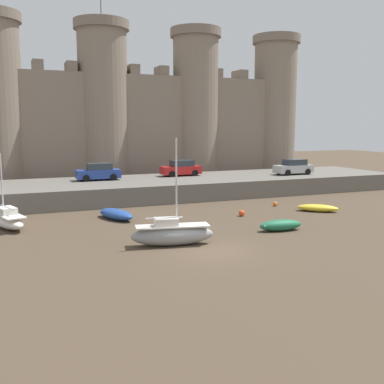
{
  "coord_description": "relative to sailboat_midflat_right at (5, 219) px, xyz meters",
  "views": [
    {
      "loc": [
        -10.05,
        -21.83,
        6.82
      ],
      "look_at": [
        0.9,
        5.24,
        2.5
      ],
      "focal_mm": 42.0,
      "sensor_mm": 36.0,
      "label": 1
    }
  ],
  "objects": [
    {
      "name": "mooring_buoy_near_channel",
      "position": [
        21.34,
        -0.01,
        -0.38
      ],
      "size": [
        0.38,
        0.38,
        0.38
      ],
      "primitive_type": "sphere",
      "color": "orange",
      "rests_on": "ground"
    },
    {
      "name": "quay_road",
      "position": [
        10.6,
        9.01,
        0.26
      ],
      "size": [
        56.97,
        10.0,
        1.66
      ],
      "primitive_type": "cube",
      "color": "#666059",
      "rests_on": "ground"
    },
    {
      "name": "rowboat_near_channel_left",
      "position": [
        7.51,
        -0.27,
        -0.18
      ],
      "size": [
        2.63,
        4.0,
        0.75
      ],
      "color": "#234793",
      "rests_on": "ground"
    },
    {
      "name": "car_quay_east",
      "position": [
        28.49,
        7.72,
        1.87
      ],
      "size": [
        4.12,
        1.92,
        1.62
      ],
      "color": "#B2B5B7",
      "rests_on": "quay_road"
    },
    {
      "name": "rowboat_foreground_centre",
      "position": [
        16.72,
        -7.94,
        -0.19
      ],
      "size": [
        3.04,
        1.3,
        0.74
      ],
      "color": "#1E6B47",
      "rests_on": "ground"
    },
    {
      "name": "car_quay_west",
      "position": [
        8.25,
        10.42,
        1.87
      ],
      "size": [
        4.12,
        1.92,
        1.62
      ],
      "color": "#263F99",
      "rests_on": "quay_road"
    },
    {
      "name": "ground_plane",
      "position": [
        10.6,
        -10.58,
        -0.57
      ],
      "size": [
        160.0,
        160.0,
        0.0
      ],
      "primitive_type": "plane",
      "color": "#4C3D2D"
    },
    {
      "name": "sailboat_midflat_right",
      "position": [
        0.0,
        0.0,
        0.0
      ],
      "size": [
        3.14,
        5.76,
        5.01
      ],
      "color": "silver",
      "rests_on": "ground"
    },
    {
      "name": "mooring_buoy_mid_mud",
      "position": [
        16.64,
        -2.75,
        -0.34
      ],
      "size": [
        0.47,
        0.47,
        0.47
      ],
      "primitive_type": "sphere",
      "color": "#E04C1E",
      "rests_on": "ground"
    },
    {
      "name": "castle",
      "position": [
        10.6,
        19.03,
        7.61
      ],
      "size": [
        51.07,
        6.09,
        21.25
      ],
      "color": "gray",
      "rests_on": "ground"
    },
    {
      "name": "rowboat_near_channel_right",
      "position": [
        23.17,
        -3.38,
        -0.27
      ],
      "size": [
        3.23,
        2.89,
        0.57
      ],
      "color": "yellow",
      "rests_on": "ground"
    },
    {
      "name": "sailboat_midflat_left",
      "position": [
        8.92,
        -8.7,
        0.11
      ],
      "size": [
        4.94,
        2.15,
        6.15
      ],
      "color": "gray",
      "rests_on": "ground"
    },
    {
      "name": "car_quay_centre_east",
      "position": [
        16.9,
        11.03,
        1.87
      ],
      "size": [
        4.12,
        1.92,
        1.62
      ],
      "color": "red",
      "rests_on": "quay_road"
    }
  ]
}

